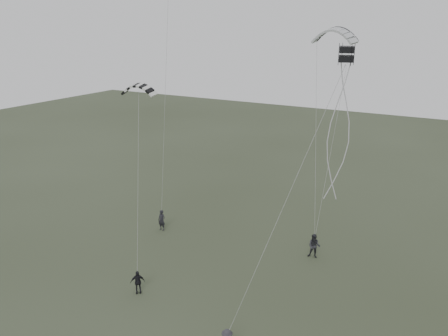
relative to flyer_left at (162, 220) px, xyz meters
The scene contains 7 objects.
ground 9.13m from the flyer_left, 49.79° to the right, with size 140.00×140.00×0.00m, color #333B26.
flyer_left is the anchor object (origin of this frame).
flyer_right 13.03m from the flyer_left, ahead, with size 0.92×0.72×1.90m, color #26262B.
flyer_center 9.28m from the flyer_left, 62.89° to the right, with size 0.93×0.39×1.59m, color black.
kite_pale_large 20.69m from the flyer_left, 29.02° to the left, with size 3.67×0.83×1.53m, color #B8BBBE, non-canonical shape.
kite_striped 12.55m from the flyer_left, 69.55° to the right, with size 2.64×0.66×1.07m, color black, non-canonical shape.
kite_box 21.96m from the flyer_left, 16.97° to the right, with size 0.72×0.72×0.75m, color black, non-canonical shape.
Camera 1 is at (15.41, -20.28, 16.81)m, focal length 35.00 mm.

